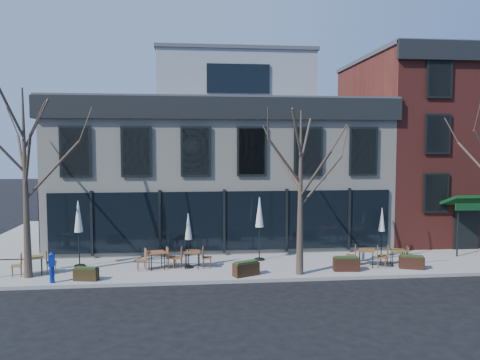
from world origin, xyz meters
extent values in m
plane|color=black|center=(0.00, 0.00, 0.00)|extent=(120.00, 120.00, 0.00)
cube|color=gray|center=(3.25, -2.15, 0.07)|extent=(33.50, 4.70, 0.15)
cube|color=gray|center=(-11.25, 6.00, 0.07)|extent=(4.50, 12.00, 0.15)
cube|color=beige|center=(0.00, 5.00, 4.00)|extent=(18.00, 10.00, 8.00)
cube|color=#47474C|center=(0.00, 5.00, 8.05)|extent=(18.30, 10.30, 0.30)
cube|color=black|center=(0.00, -0.12, 7.55)|extent=(18.30, 0.25, 1.10)
cube|color=black|center=(-9.12, 5.00, 7.55)|extent=(0.25, 10.30, 1.10)
cube|color=black|center=(0.00, -0.06, 1.90)|extent=(17.20, 0.12, 3.00)
cube|color=black|center=(-9.06, 4.00, 1.90)|extent=(0.12, 7.50, 3.00)
cube|color=gray|center=(1.00, 6.00, 9.60)|extent=(9.00, 6.50, 3.00)
cube|color=maroon|center=(13.00, 5.00, 5.50)|extent=(8.00, 10.00, 11.00)
cube|color=#47474C|center=(13.00, 5.00, 11.05)|extent=(8.20, 10.20, 0.25)
cube|color=black|center=(13.00, -0.12, 10.60)|extent=(8.20, 0.25, 1.00)
cube|color=#0C3515|center=(13.00, -0.85, 2.90)|extent=(3.20, 1.66, 0.67)
cube|color=black|center=(13.00, -0.05, 1.25)|extent=(1.40, 0.10, 2.50)
cone|color=#382B21|center=(-8.50, -3.20, 4.11)|extent=(0.34, 0.34, 7.92)
cylinder|color=#382B21|center=(-7.43, -3.01, 4.68)|extent=(2.23, 0.50, 2.48)
cylinder|color=#382B21|center=(-8.95, -2.23, 5.14)|extent=(1.03, 2.05, 2.14)
cylinder|color=#382B21|center=(-9.34, -3.51, 5.65)|extent=(1.80, 0.75, 2.21)
cylinder|color=#382B21|center=(-8.05, -4.16, 5.05)|extent=(1.03, 2.04, 2.28)
cone|color=#382B21|center=(3.00, -3.90, 3.67)|extent=(0.34, 0.34, 7.04)
cylinder|color=#382B21|center=(3.95, -3.73, 4.18)|extent=(2.00, 0.46, 2.21)
cylinder|color=#382B21|center=(2.60, -3.04, 4.59)|extent=(0.93, 1.84, 1.91)
cylinder|color=#382B21|center=(2.25, -4.17, 5.04)|extent=(1.61, 0.68, 1.97)
cylinder|color=#382B21|center=(3.40, -4.76, 4.51)|extent=(0.93, 1.83, 2.03)
cylinder|color=#382B21|center=(11.57, -2.99, 4.86)|extent=(0.98, 1.94, 2.03)
cylinder|color=#0B239B|center=(-7.27, -4.13, 0.49)|extent=(0.19, 0.19, 0.68)
cube|color=#0B239B|center=(-7.27, -4.13, 1.07)|extent=(0.22, 0.18, 0.48)
cone|color=#0B239B|center=(-7.27, -4.13, 1.36)|extent=(0.25, 0.25, 0.12)
cube|color=brown|center=(-8.37, -2.84, 0.92)|extent=(0.91, 0.91, 0.04)
cylinder|color=black|center=(-8.58, -3.20, 0.53)|extent=(0.04, 0.04, 0.76)
cylinder|color=black|center=(-8.01, -3.04, 0.53)|extent=(0.04, 0.04, 0.76)
cylinder|color=black|center=(-8.74, -2.63, 0.53)|extent=(0.04, 0.04, 0.76)
cylinder|color=black|center=(-8.17, -2.47, 0.53)|extent=(0.04, 0.04, 0.76)
cube|color=brown|center=(-3.21, -2.41, 0.91)|extent=(0.90, 0.90, 0.04)
cylinder|color=black|center=(-3.41, -2.77, 0.52)|extent=(0.04, 0.04, 0.75)
cylinder|color=black|center=(-2.85, -2.61, 0.52)|extent=(0.04, 0.04, 0.75)
cylinder|color=black|center=(-3.57, -2.21, 0.52)|extent=(0.04, 0.04, 0.75)
cylinder|color=black|center=(-3.01, -2.05, 0.52)|extent=(0.04, 0.04, 0.75)
cube|color=brown|center=(-1.61, -2.37, 0.90)|extent=(0.78, 0.78, 0.04)
cylinder|color=black|center=(-1.92, -2.63, 0.52)|extent=(0.04, 0.04, 0.74)
cylinder|color=black|center=(-1.35, -2.69, 0.52)|extent=(0.04, 0.04, 0.74)
cylinder|color=black|center=(-1.87, -2.06, 0.52)|extent=(0.04, 0.04, 0.74)
cylinder|color=black|center=(-1.30, -2.12, 0.52)|extent=(0.04, 0.04, 0.74)
cube|color=brown|center=(6.34, -2.97, 0.91)|extent=(0.95, 0.95, 0.04)
cylinder|color=black|center=(5.96, -3.13, 0.52)|extent=(0.04, 0.04, 0.75)
cylinder|color=black|center=(6.50, -3.35, 0.52)|extent=(0.04, 0.04, 0.75)
cylinder|color=black|center=(6.17, -2.59, 0.52)|extent=(0.04, 0.04, 0.75)
cylinder|color=black|center=(6.71, -2.81, 0.52)|extent=(0.04, 0.04, 0.75)
cube|color=brown|center=(7.90, -2.85, 0.83)|extent=(0.81, 0.81, 0.04)
cylinder|color=black|center=(7.57, -3.03, 0.49)|extent=(0.04, 0.04, 0.67)
cylinder|color=black|center=(8.08, -3.17, 0.49)|extent=(0.04, 0.04, 0.67)
cylinder|color=black|center=(7.72, -2.52, 0.49)|extent=(0.04, 0.04, 0.67)
cylinder|color=black|center=(8.22, -2.67, 0.49)|extent=(0.04, 0.04, 0.67)
cylinder|color=black|center=(-6.78, -1.58, 0.18)|extent=(0.49, 0.49, 0.07)
cylinder|color=black|center=(-6.78, -1.58, 1.36)|extent=(0.06, 0.06, 2.43)
cone|color=beige|center=(-6.78, -1.58, 2.47)|extent=(0.40, 0.40, 1.44)
cylinder|color=black|center=(-1.78, -2.34, 0.18)|extent=(0.40, 0.40, 0.05)
cylinder|color=black|center=(-1.78, -2.34, 1.14)|extent=(0.05, 0.05, 1.98)
cone|color=#B8BFB1|center=(-1.78, -2.34, 2.04)|extent=(0.32, 0.32, 1.17)
cylinder|color=black|center=(1.63, -1.24, 0.18)|extent=(0.49, 0.49, 0.07)
cylinder|color=black|center=(1.63, -1.24, 1.38)|extent=(0.06, 0.06, 2.46)
cone|color=silver|center=(1.63, -1.24, 2.50)|extent=(0.40, 0.40, 1.45)
cylinder|color=black|center=(7.77, -1.26, 0.18)|extent=(0.39, 0.39, 0.05)
cylinder|color=black|center=(7.77, -1.26, 1.14)|extent=(0.04, 0.04, 1.97)
cone|color=silver|center=(7.77, -1.26, 2.03)|extent=(0.32, 0.32, 1.16)
cube|color=#302310|center=(-5.98, -3.91, 0.39)|extent=(1.03, 0.56, 0.49)
cube|color=#1E3314|center=(-5.98, -3.91, 0.66)|extent=(0.92, 0.47, 0.08)
cube|color=#311E10|center=(0.66, -3.91, 0.43)|extent=(1.20, 0.87, 0.56)
cube|color=#1E3314|center=(0.66, -3.91, 0.73)|extent=(1.06, 0.74, 0.09)
cube|color=black|center=(5.19, -3.59, 0.43)|extent=(1.17, 0.56, 0.57)
cube|color=#1E3314|center=(5.19, -3.59, 0.74)|extent=(1.05, 0.46, 0.09)
cube|color=black|center=(8.24, -3.54, 0.42)|extent=(1.16, 0.75, 0.54)
cube|color=#1E3314|center=(8.24, -3.54, 0.71)|extent=(1.03, 0.64, 0.09)
camera|label=1|loc=(-1.63, -23.38, 5.69)|focal=35.00mm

